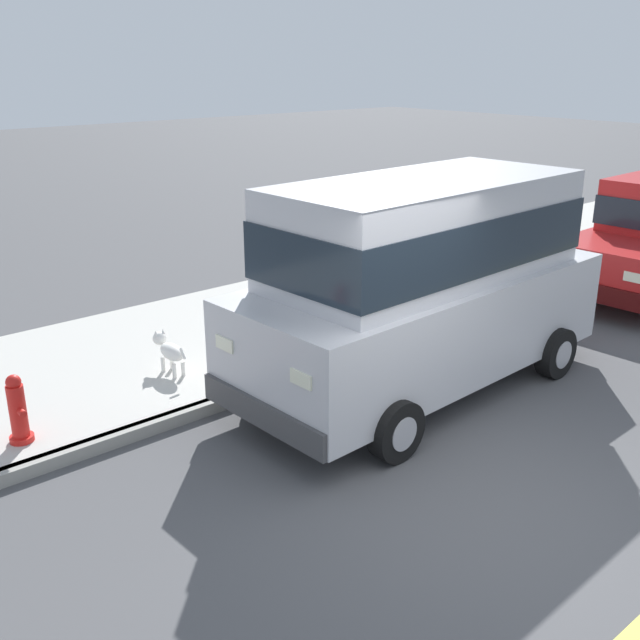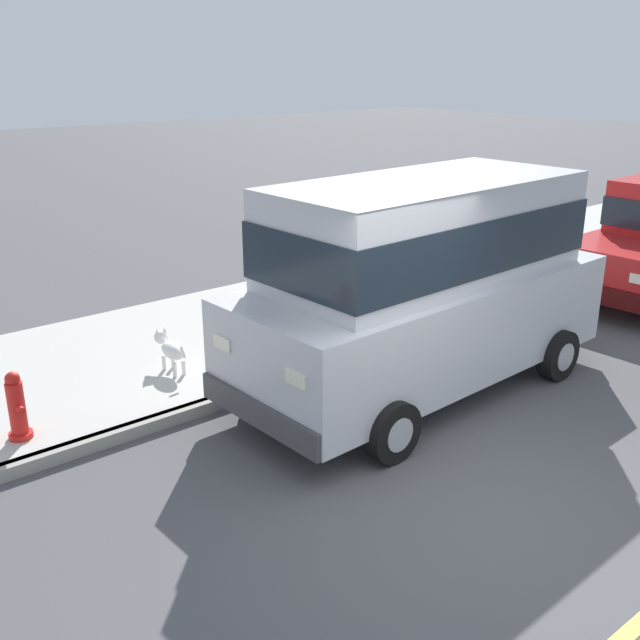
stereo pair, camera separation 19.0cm
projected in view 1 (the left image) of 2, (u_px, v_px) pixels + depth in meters
The scene contains 6 objects.
ground_plane at pixel (488, 507), 6.53m from camera, with size 80.00×80.00×0.00m, color #4C4C4F.
curb at pixel (272, 385), 8.79m from camera, with size 0.16×64.00×0.14m, color gray.
sidewalk at pixel (193, 343), 10.08m from camera, with size 3.60×64.00×0.14m, color #B7B5AD.
car_silver_van at pixel (423, 277), 8.45m from camera, with size 2.26×4.97×2.52m.
dog_white at pixel (169, 350), 8.90m from camera, with size 0.75×0.20×0.49m.
fire_hydrant at pixel (18, 411), 7.26m from camera, with size 0.34×0.24×0.72m.
Camera 1 is at (3.26, -4.77, 3.78)m, focal length 41.10 mm.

